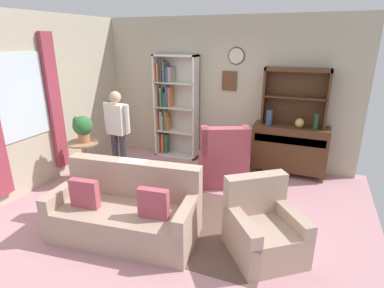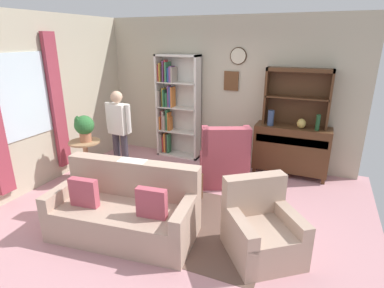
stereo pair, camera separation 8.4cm
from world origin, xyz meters
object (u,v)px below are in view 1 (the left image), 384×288
(bookshelf, at_px, (173,106))
(person_reading, at_px, (118,129))
(bottle_wine, at_px, (316,122))
(vase_tall, at_px, (269,118))
(armchair_floral, at_px, (263,230))
(potted_plant_large, at_px, (82,127))
(coffee_table, at_px, (173,180))
(vase_round, at_px, (300,123))
(wingback_chair, at_px, (223,162))
(plant_stand, at_px, (85,158))
(couch_floral, at_px, (126,212))
(sideboard, at_px, (289,148))
(book_stack, at_px, (168,174))
(sideboard_hutch, at_px, (296,89))

(bookshelf, relative_size, person_reading, 1.35)
(bottle_wine, xyz_separation_m, person_reading, (-3.17, -1.19, -0.15))
(bottle_wine, bearing_deg, vase_tall, 179.34)
(armchair_floral, height_order, potted_plant_large, potted_plant_large)
(person_reading, bearing_deg, coffee_table, -19.09)
(vase_round, distance_m, wingback_chair, 1.49)
(plant_stand, relative_size, potted_plant_large, 1.69)
(couch_floral, relative_size, person_reading, 1.21)
(bookshelf, distance_m, plant_stand, 2.06)
(armchair_floral, distance_m, potted_plant_large, 3.29)
(armchair_floral, distance_m, person_reading, 3.04)
(plant_stand, bearing_deg, sideboard, 28.11)
(coffee_table, relative_size, book_stack, 3.82)
(armchair_floral, bearing_deg, wingback_chair, 121.03)
(bottle_wine, height_order, plant_stand, bottle_wine)
(bookshelf, height_order, potted_plant_large, bookshelf)
(sideboard_hutch, distance_m, book_stack, 2.69)
(vase_tall, distance_m, potted_plant_large, 3.22)
(sideboard, bearing_deg, sideboard_hutch, 90.00)
(bookshelf, bearing_deg, person_reading, -106.62)
(sideboard, bearing_deg, plant_stand, -151.89)
(potted_plant_large, bearing_deg, armchair_floral, -12.87)
(armchair_floral, height_order, plant_stand, armchair_floral)
(sideboard_hutch, bearing_deg, vase_tall, -154.11)
(bottle_wine, relative_size, plant_stand, 0.37)
(wingback_chair, xyz_separation_m, potted_plant_large, (-2.16, -0.89, 0.63))
(bottle_wine, xyz_separation_m, plant_stand, (-3.58, -1.62, -0.60))
(bookshelf, xyz_separation_m, couch_floral, (0.67, -2.79, -0.77))
(wingback_chair, bearing_deg, armchair_floral, -58.97)
(bookshelf, relative_size, potted_plant_large, 4.73)
(vase_round, bearing_deg, couch_floral, -124.80)
(bottle_wine, bearing_deg, sideboard_hutch, 153.04)
(bookshelf, xyz_separation_m, vase_tall, (1.99, -0.16, -0.02))
(sideboard, bearing_deg, vase_round, -27.17)
(couch_floral, xyz_separation_m, person_reading, (-1.08, 1.43, 0.59))
(sideboard_hutch, relative_size, armchair_floral, 1.02)
(book_stack, bearing_deg, sideboard, 47.64)
(sideboard, relative_size, book_stack, 6.21)
(potted_plant_large, distance_m, person_reading, 0.58)
(vase_round, xyz_separation_m, wingback_chair, (-1.14, -0.74, -0.62))
(couch_floral, bearing_deg, plant_stand, 146.04)
(plant_stand, bearing_deg, potted_plant_large, 4.37)
(coffee_table, bearing_deg, bookshelf, 115.27)
(couch_floral, relative_size, wingback_chair, 1.80)
(vase_round, xyz_separation_m, armchair_floral, (-0.17, -2.35, -0.72))
(bottle_wine, distance_m, person_reading, 3.39)
(coffee_table, xyz_separation_m, book_stack, (-0.07, -0.03, 0.09))
(armchair_floral, bearing_deg, sideboard, 89.14)
(vase_round, relative_size, plant_stand, 0.23)
(couch_floral, height_order, wingback_chair, wingback_chair)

